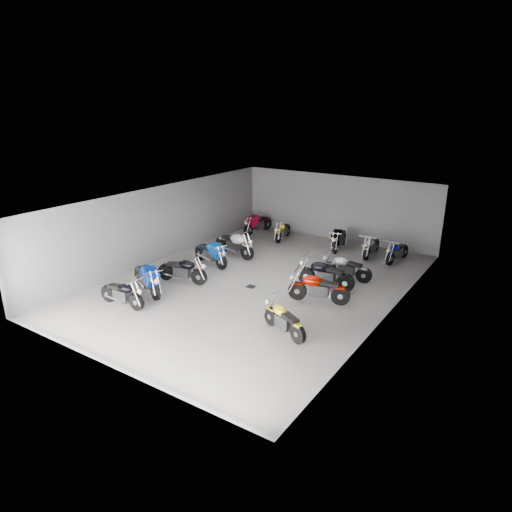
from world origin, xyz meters
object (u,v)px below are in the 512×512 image
(motorcycle_right_e, at_px, (325,274))
(motorcycle_back_b, at_px, (283,231))
(motorcycle_left_f, at_px, (235,244))
(motorcycle_back_d, at_px, (339,239))
(motorcycle_back_e, at_px, (371,246))
(motorcycle_right_b, at_px, (283,319))
(motorcycle_back_f, at_px, (397,252))
(motorcycle_right_f, at_px, (346,268))
(motorcycle_left_e, at_px, (211,253))
(motorcycle_left_c, at_px, (183,270))
(drain_grate, at_px, (251,287))
(motorcycle_right_d, at_px, (318,288))
(motorcycle_left_a, at_px, (122,293))
(motorcycle_left_b, at_px, (147,278))
(motorcycle_back_a, at_px, (258,223))

(motorcycle_right_e, bearing_deg, motorcycle_back_b, 39.30)
(motorcycle_left_f, height_order, motorcycle_right_e, motorcycle_left_f)
(motorcycle_back_d, height_order, motorcycle_back_e, motorcycle_back_d)
(motorcycle_right_b, height_order, motorcycle_back_d, motorcycle_back_d)
(motorcycle_left_f, bearing_deg, motorcycle_back_f, 127.92)
(motorcycle_back_f, bearing_deg, motorcycle_right_f, 80.95)
(motorcycle_left_e, distance_m, motorcycle_right_f, 5.61)
(motorcycle_left_c, height_order, motorcycle_left_f, motorcycle_left_f)
(motorcycle_back_f, bearing_deg, motorcycle_back_b, 7.40)
(motorcycle_left_f, distance_m, motorcycle_right_f, 5.24)
(drain_grate, xyz_separation_m, motorcycle_right_d, (2.67, 0.15, 0.51))
(motorcycle_left_a, relative_size, motorcycle_left_f, 0.84)
(motorcycle_right_e, distance_m, motorcycle_back_b, 6.30)
(motorcycle_left_f, bearing_deg, motorcycle_left_b, 8.38)
(motorcycle_back_a, relative_size, motorcycle_back_f, 1.12)
(motorcycle_left_f, height_order, motorcycle_right_b, motorcycle_left_f)
(motorcycle_back_a, bearing_deg, motorcycle_back_d, -176.37)
(drain_grate, distance_m, motorcycle_left_b, 3.79)
(motorcycle_right_f, bearing_deg, motorcycle_back_a, 54.30)
(motorcycle_back_d, bearing_deg, motorcycle_back_f, 166.17)
(motorcycle_right_f, bearing_deg, motorcycle_left_c, 119.99)
(drain_grate, height_order, motorcycle_back_f, motorcycle_back_f)
(motorcycle_back_a, bearing_deg, motorcycle_back_f, -176.55)
(motorcycle_back_b, bearing_deg, motorcycle_left_c, 76.87)
(motorcycle_back_a, distance_m, motorcycle_back_d, 4.72)
(motorcycle_left_e, xyz_separation_m, motorcycle_back_f, (6.40, 4.72, -0.06))
(motorcycle_left_a, xyz_separation_m, motorcycle_back_e, (5.09, 9.65, 0.00))
(motorcycle_left_f, height_order, motorcycle_right_d, motorcycle_left_f)
(motorcycle_left_e, relative_size, motorcycle_back_d, 0.98)
(motorcycle_left_c, height_order, motorcycle_right_e, motorcycle_right_e)
(motorcycle_right_e, height_order, motorcycle_back_a, motorcycle_right_e)
(motorcycle_left_f, xyz_separation_m, motorcycle_right_b, (5.43, -4.99, -0.10))
(motorcycle_left_b, bearing_deg, motorcycle_back_b, -160.89)
(motorcycle_back_f, bearing_deg, motorcycle_back_d, 4.62)
(motorcycle_right_f, bearing_deg, motorcycle_left_b, 127.07)
(motorcycle_right_d, height_order, motorcycle_back_d, motorcycle_back_d)
(motorcycle_back_a, distance_m, motorcycle_back_e, 6.32)
(motorcycle_left_f, bearing_deg, motorcycle_right_d, 76.07)
(motorcycle_back_e, bearing_deg, motorcycle_left_a, 59.71)
(motorcycle_left_e, xyz_separation_m, motorcycle_right_d, (5.44, -0.92, -0.00))
(motorcycle_back_b, height_order, motorcycle_back_d, motorcycle_back_d)
(motorcycle_left_a, xyz_separation_m, motorcycle_back_d, (3.50, 9.76, 0.06))
(motorcycle_left_f, height_order, motorcycle_back_a, motorcycle_left_f)
(motorcycle_right_d, height_order, motorcycle_back_a, motorcycle_right_d)
(motorcycle_back_a, xyz_separation_m, motorcycle_back_d, (4.71, -0.29, 0.02))
(motorcycle_back_d, distance_m, motorcycle_back_e, 1.60)
(motorcycle_left_a, height_order, motorcycle_left_f, motorcycle_left_f)
(motorcycle_right_d, bearing_deg, drain_grate, 76.47)
(motorcycle_left_e, distance_m, motorcycle_right_b, 6.60)
(motorcycle_left_e, xyz_separation_m, motorcycle_left_f, (0.16, 1.48, 0.04))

